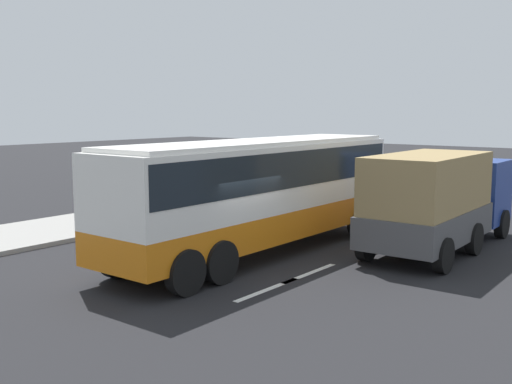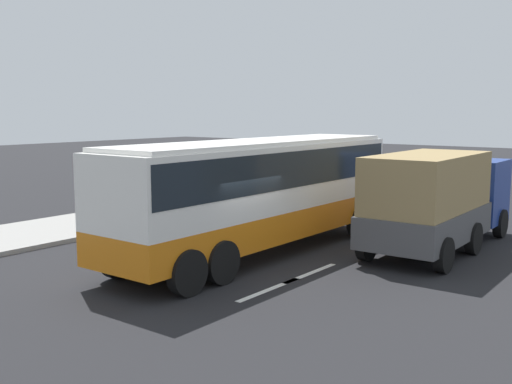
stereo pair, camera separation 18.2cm
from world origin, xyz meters
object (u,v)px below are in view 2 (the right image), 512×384
Objects in this scene: coach_bus at (259,184)px; cargo_truck at (439,197)px; pedestrian_near_curb at (117,193)px; pedestrian_at_crossing at (104,197)px.

cargo_truck is at bearing -46.24° from coach_bus.
cargo_truck is 12.20m from pedestrian_near_curb.
coach_bus is at bearing -149.48° from pedestrian_at_crossing.
coach_bus is 5.57m from cargo_truck.
coach_bus is 7.09m from pedestrian_at_crossing.
cargo_truck is at bearing -109.49° from pedestrian_near_curb.
coach_bus is 6.66× the size of pedestrian_at_crossing.
pedestrian_near_curb is (1.15, 7.88, -1.07)m from coach_bus.
pedestrian_near_curb is at bearing -26.77° from pedestrian_at_crossing.
coach_bus is at bearing -130.56° from pedestrian_near_curb.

